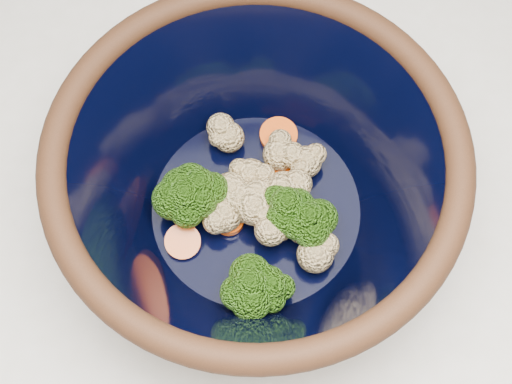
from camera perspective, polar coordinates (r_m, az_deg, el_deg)
mixing_bowl at (r=0.54m, az=0.00°, el=0.57°), size 0.34×0.34×0.13m
vegetable_pile at (r=0.55m, az=-0.14°, el=-1.46°), size 0.14×0.17×0.05m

